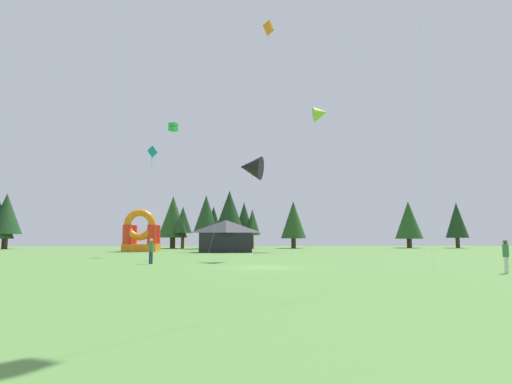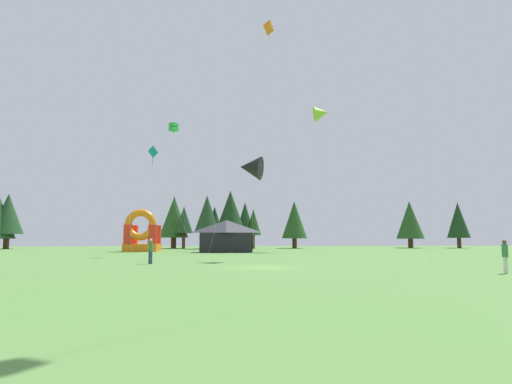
% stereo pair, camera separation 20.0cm
% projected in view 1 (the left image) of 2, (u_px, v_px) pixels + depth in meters
% --- Properties ---
extents(ground_plane, '(120.00, 120.00, 0.00)m').
position_uv_depth(ground_plane, '(265.00, 267.00, 28.32)').
color(ground_plane, '#5B8C42').
extents(kite_black_delta, '(2.54, 2.53, 8.96)m').
position_uv_depth(kite_black_delta, '(251.00, 168.00, 37.10)').
color(kite_black_delta, black).
rests_on(kite_black_delta, ground_plane).
extents(kite_orange_diamond, '(7.28, 1.18, 25.85)m').
position_uv_depth(kite_orange_diamond, '(269.00, 30.00, 48.72)').
color(kite_orange_diamond, orange).
rests_on(kite_orange_diamond, ground_plane).
extents(kite_lime_delta, '(2.34, 8.78, 20.77)m').
position_uv_depth(kite_lime_delta, '(320.00, 113.00, 62.28)').
color(kite_lime_delta, '#8CD826').
rests_on(kite_lime_delta, ground_plane).
extents(kite_green_box, '(2.06, 3.02, 14.27)m').
position_uv_depth(kite_green_box, '(173.00, 127.00, 47.32)').
color(kite_green_box, green).
rests_on(kite_green_box, ground_plane).
extents(kite_teal_diamond, '(5.95, 0.93, 12.90)m').
position_uv_depth(kite_teal_diamond, '(152.00, 153.00, 53.95)').
color(kite_teal_diamond, '#0C7F7A').
rests_on(kite_teal_diamond, ground_plane).
extents(person_near_camera, '(0.43, 0.43, 1.84)m').
position_uv_depth(person_near_camera, '(506.00, 253.00, 23.95)').
color(person_near_camera, silver).
rests_on(person_near_camera, ground_plane).
extents(person_left_edge, '(0.42, 0.42, 1.85)m').
position_uv_depth(person_left_edge, '(151.00, 249.00, 31.83)').
color(person_left_edge, navy).
rests_on(person_left_edge, ground_plane).
extents(inflatable_red_slide, '(4.35, 4.21, 5.55)m').
position_uv_depth(inflatable_red_slide, '(141.00, 236.00, 57.60)').
color(inflatable_red_slide, orange).
rests_on(inflatable_red_slide, ground_plane).
extents(festival_tent, '(6.46, 3.13, 4.02)m').
position_uv_depth(festival_tent, '(226.00, 236.00, 54.42)').
color(festival_tent, black).
rests_on(festival_tent, ground_plane).
extents(tree_row_1, '(4.78, 4.78, 8.77)m').
position_uv_depth(tree_row_1, '(6.00, 214.00, 68.89)').
color(tree_row_1, '#4C331E').
rests_on(tree_row_1, ground_plane).
extents(tree_row_2, '(4.81, 4.81, 8.62)m').
position_uv_depth(tree_row_2, '(173.00, 217.00, 72.02)').
color(tree_row_2, '#4C331E').
rests_on(tree_row_2, ground_plane).
extents(tree_row_3, '(2.97, 2.97, 6.81)m').
position_uv_depth(tree_row_3, '(183.00, 220.00, 70.59)').
color(tree_row_3, '#4C331E').
rests_on(tree_row_3, ground_plane).
extents(tree_row_4, '(3.93, 3.93, 8.49)m').
position_uv_depth(tree_row_4, '(206.00, 214.00, 69.11)').
color(tree_row_4, '#4C331E').
rests_on(tree_row_4, ground_plane).
extents(tree_row_5, '(3.33, 3.33, 7.02)m').
position_uv_depth(tree_row_5, '(214.00, 222.00, 73.56)').
color(tree_row_5, '#4C331E').
rests_on(tree_row_5, ground_plane).
extents(tree_row_6, '(5.02, 5.02, 9.29)m').
position_uv_depth(tree_row_6, '(229.00, 213.00, 69.60)').
color(tree_row_6, '#4C331E').
rests_on(tree_row_6, ground_plane).
extents(tree_row_7, '(2.99, 2.99, 7.66)m').
position_uv_depth(tree_row_7, '(244.00, 218.00, 72.18)').
color(tree_row_7, '#4C331E').
rests_on(tree_row_7, ground_plane).
extents(tree_row_8, '(2.59, 2.59, 6.49)m').
position_uv_depth(tree_row_8, '(252.00, 222.00, 71.44)').
color(tree_row_8, '#4C331E').
rests_on(tree_row_8, ground_plane).
extents(tree_row_9, '(4.21, 4.21, 7.85)m').
position_uv_depth(tree_row_9, '(293.00, 220.00, 72.59)').
color(tree_row_9, '#4C331E').
rests_on(tree_row_9, ground_plane).
extents(tree_row_10, '(4.60, 4.60, 8.00)m').
position_uv_depth(tree_row_10, '(409.00, 220.00, 74.69)').
color(tree_row_10, '#4C331E').
rests_on(tree_row_10, ground_plane).
extents(tree_row_11, '(3.71, 3.71, 7.77)m').
position_uv_depth(tree_row_11, '(457.00, 220.00, 74.24)').
color(tree_row_11, '#4C331E').
rests_on(tree_row_11, ground_plane).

